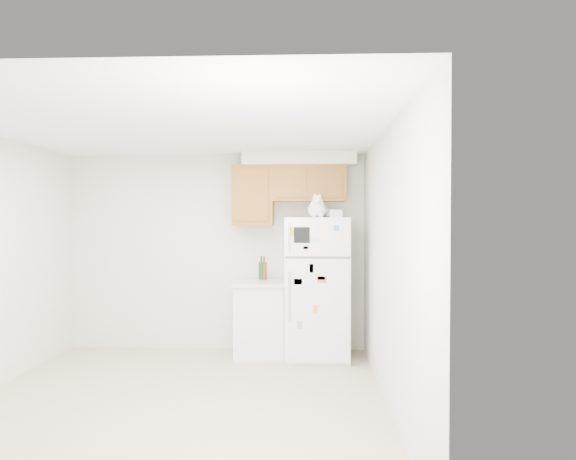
# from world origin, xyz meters

# --- Properties ---
(ground_plane) EXTENTS (3.80, 4.00, 0.01)m
(ground_plane) POSITION_xyz_m (0.00, 0.00, -0.01)
(ground_plane) COLOR tan
(room_shell) EXTENTS (3.84, 4.04, 2.52)m
(room_shell) POSITION_xyz_m (0.12, 0.24, 1.67)
(room_shell) COLOR silver
(room_shell) RESTS_ON ground_plane
(refrigerator) EXTENTS (0.76, 0.78, 1.70)m
(refrigerator) POSITION_xyz_m (1.30, 1.61, 0.85)
(refrigerator) COLOR white
(refrigerator) RESTS_ON ground_plane
(base_counter) EXTENTS (0.64, 0.64, 0.92)m
(base_counter) POSITION_xyz_m (0.61, 1.68, 0.46)
(base_counter) COLOR white
(base_counter) RESTS_ON ground_plane
(cat) EXTENTS (0.28, 0.41, 0.29)m
(cat) POSITION_xyz_m (1.30, 1.48, 1.81)
(cat) COLOR white
(cat) RESTS_ON refrigerator
(storage_box_back) EXTENTS (0.20, 0.17, 0.10)m
(storage_box_back) POSITION_xyz_m (1.40, 1.68, 1.75)
(storage_box_back) COLOR white
(storage_box_back) RESTS_ON refrigerator
(storage_box_front) EXTENTS (0.16, 0.12, 0.09)m
(storage_box_front) POSITION_xyz_m (1.51, 1.55, 1.74)
(storage_box_front) COLOR white
(storage_box_front) RESTS_ON refrigerator
(bottle_green) EXTENTS (0.07, 0.07, 0.30)m
(bottle_green) POSITION_xyz_m (0.60, 1.82, 1.07)
(bottle_green) COLOR #19381E
(bottle_green) RESTS_ON base_counter
(bottle_amber) EXTENTS (0.07, 0.07, 0.29)m
(bottle_amber) POSITION_xyz_m (0.64, 1.83, 1.07)
(bottle_amber) COLOR #593814
(bottle_amber) RESTS_ON base_counter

